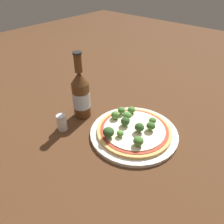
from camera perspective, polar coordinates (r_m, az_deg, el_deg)
ground_plane at (r=0.73m, az=4.24°, el=-6.13°), size 3.00×3.00×0.00m
plate at (r=0.73m, az=5.71°, el=-5.50°), size 0.29×0.29×0.01m
pizza at (r=0.72m, az=5.81°, el=-4.79°), size 0.24×0.24×0.01m
broccoli_floret_0 at (r=0.77m, az=2.50°, el=0.46°), size 0.03×0.03×0.03m
broccoli_floret_1 at (r=0.74m, az=10.55°, el=-2.20°), size 0.02×0.02×0.02m
broccoli_floret_2 at (r=0.65m, az=6.90°, el=-7.53°), size 0.03×0.03×0.03m
broccoli_floret_3 at (r=0.71m, az=10.10°, el=-3.58°), size 0.03×0.03×0.03m
broccoli_floret_4 at (r=0.69m, az=7.16°, el=-4.00°), size 0.03×0.03×0.03m
broccoli_floret_5 at (r=0.75m, az=3.95°, el=-0.86°), size 0.03×0.03×0.03m
broccoli_floret_6 at (r=0.67m, az=-0.91°, el=-5.26°), size 0.04×0.04×0.03m
broccoli_floret_7 at (r=0.72m, az=3.48°, el=-2.46°), size 0.03×0.03×0.03m
broccoli_floret_8 at (r=0.75m, az=0.87°, el=-0.79°), size 0.03×0.03×0.03m
broccoli_floret_9 at (r=0.78m, az=5.11°, el=0.58°), size 0.03×0.03×0.02m
broccoli_floret_10 at (r=0.68m, az=2.01°, el=-5.51°), size 0.02×0.02×0.02m
beer_bottle at (r=0.77m, az=-8.12°, el=4.56°), size 0.06×0.06×0.24m
pepper_shaker at (r=0.75m, az=-12.96°, el=-2.71°), size 0.03×0.03×0.06m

